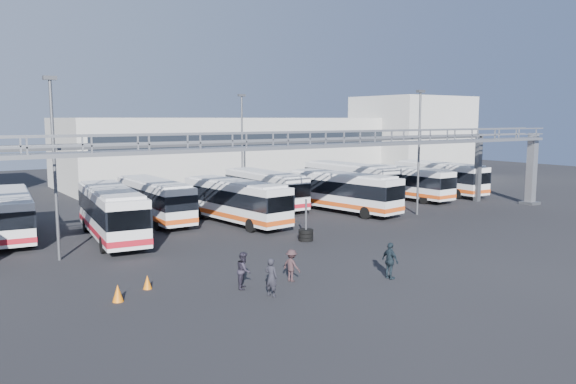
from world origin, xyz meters
TOP-DOWN VIEW (x-y plane):
  - ground at (0.00, 0.00)m, footprint 140.00×140.00m
  - gantry at (0.00, 5.87)m, footprint 51.40×5.15m
  - warehouse at (12.00, 38.00)m, footprint 42.00×14.00m
  - building_right at (38.00, 32.00)m, footprint 14.00×12.00m
  - light_pole_left at (-16.00, 8.00)m, footprint 0.70×0.35m
  - light_pole_mid at (12.00, 7.00)m, footprint 0.70×0.35m
  - light_pole_back at (4.00, 22.00)m, footprint 0.70×0.35m
  - bus_1 at (-17.19, 15.83)m, footprint 3.62×10.53m
  - bus_2 at (-11.87, 11.65)m, footprint 4.03×11.60m
  - bus_3 at (-7.10, 16.30)m, footprint 2.65×10.72m
  - bus_4 at (-2.36, 12.07)m, footprint 3.57×11.05m
  - bus_5 at (3.60, 17.31)m, footprint 2.78×10.77m
  - bus_6 at (7.68, 11.52)m, footprint 4.12×11.34m
  - bus_7 at (13.67, 17.43)m, footprint 2.74×11.53m
  - bus_8 at (17.82, 13.97)m, footprint 2.79×10.57m
  - bus_9 at (23.55, 14.51)m, footprint 3.04×11.10m
  - pedestrian_a at (-9.70, -4.23)m, footprint 0.61×0.74m
  - pedestrian_b at (-10.10, -2.48)m, footprint 1.04×1.07m
  - pedestrian_c at (-7.60, -2.82)m, footprint 0.81×1.13m
  - pedestrian_d at (-3.34, -5.27)m, footprint 0.49×1.09m
  - cone_left at (-15.59, -1.04)m, footprint 0.50×0.50m
  - cone_right at (-13.87, 0.00)m, footprint 0.45×0.45m
  - tire_stack at (-1.56, 4.17)m, footprint 0.96×0.96m

SIDE VIEW (x-z plane):
  - ground at x=0.00m, z-range 0.00..0.00m
  - cone_right at x=-13.87m, z-range 0.00..0.66m
  - cone_left at x=-15.59m, z-range 0.00..0.77m
  - tire_stack at x=-1.56m, z-range -0.91..1.83m
  - pedestrian_c at x=-7.60m, z-range 0.00..1.58m
  - pedestrian_b at x=-10.10m, z-range 0.00..1.74m
  - pedestrian_a at x=-9.70m, z-range 0.00..1.75m
  - pedestrian_d at x=-3.34m, z-range 0.00..1.84m
  - bus_1 at x=-17.19m, z-range 0.17..3.30m
  - bus_8 at x=17.82m, z-range 0.17..3.36m
  - bus_3 at x=-7.10m, z-range 0.17..3.42m
  - bus_5 at x=3.60m, z-range 0.17..3.43m
  - bus_4 at x=-2.36m, z-range 0.18..3.47m
  - bus_9 at x=23.55m, z-range 0.18..3.52m
  - bus_6 at x=7.68m, z-range 0.18..3.55m
  - bus_2 at x=-11.87m, z-range 0.18..3.63m
  - bus_7 at x=13.67m, z-range 0.19..3.68m
  - warehouse at x=12.00m, z-range 0.00..8.00m
  - building_right at x=38.00m, z-range 0.00..11.00m
  - gantry at x=0.00m, z-range 1.96..9.06m
  - light_pole_left at x=-16.00m, z-range 0.62..10.83m
  - light_pole_mid at x=12.00m, z-range 0.62..10.83m
  - light_pole_back at x=4.00m, z-range 0.62..10.83m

